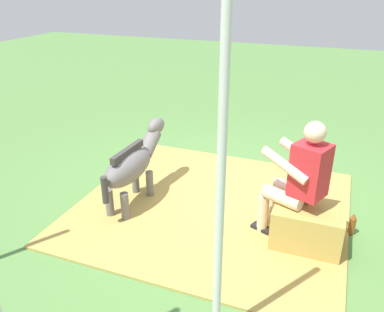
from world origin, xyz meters
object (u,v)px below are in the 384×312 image
hay_bale (307,226)px  pony_standing (133,164)px  person_seated (298,177)px  soda_bottle (352,224)px  tent_pole_left (220,200)px

hay_bale → pony_standing: size_ratio=0.50×
person_seated → soda_bottle: bearing=-151.6°
soda_bottle → tent_pole_left: bearing=62.3°
person_seated → pony_standing: bearing=-1.8°
soda_bottle → tent_pole_left: size_ratio=0.10×
soda_bottle → tent_pole_left: 2.26m
pony_standing → soda_bottle: bearing=-174.0°
person_seated → tent_pole_left: (0.34, 1.44, 0.48)m
hay_bale → tent_pole_left: bearing=70.5°
person_seated → soda_bottle: person_seated is taller
soda_bottle → person_seated: bearing=28.4°
hay_bale → tent_pole_left: (0.50, 1.40, 0.98)m
hay_bale → soda_bottle: hay_bale is taller
pony_standing → tent_pole_left: 2.23m
hay_bale → pony_standing: 2.02m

